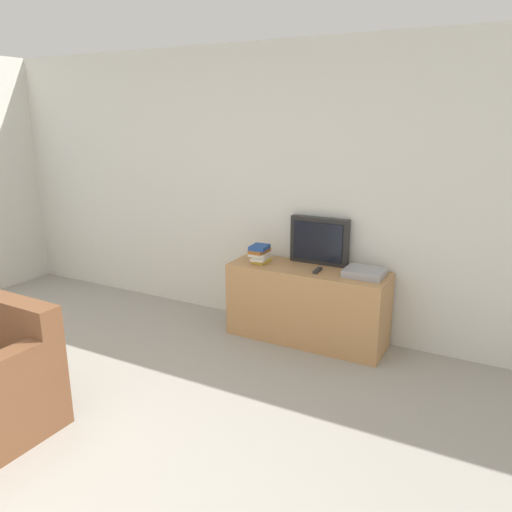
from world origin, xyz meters
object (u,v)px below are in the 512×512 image
(television, at_px, (319,241))
(remote_on_stand, at_px, (317,270))
(tv_stand, at_px, (307,305))
(book_stack, at_px, (260,253))
(set_top_box, at_px, (365,273))

(television, bearing_deg, remote_on_stand, -70.82)
(tv_stand, xyz_separation_m, remote_on_stand, (0.11, -0.05, 0.35))
(book_stack, bearing_deg, television, 24.33)
(remote_on_stand, distance_m, set_top_box, 0.40)
(tv_stand, relative_size, television, 2.64)
(tv_stand, bearing_deg, television, 82.41)
(television, relative_size, book_stack, 2.37)
(tv_stand, xyz_separation_m, television, (0.02, 0.19, 0.55))
(tv_stand, bearing_deg, book_stack, -176.04)
(television, relative_size, remote_on_stand, 3.50)
(remote_on_stand, bearing_deg, tv_stand, 154.34)
(tv_stand, distance_m, set_top_box, 0.62)
(book_stack, bearing_deg, set_top_box, 3.32)
(tv_stand, xyz_separation_m, book_stack, (-0.46, -0.03, 0.42))
(tv_stand, relative_size, book_stack, 6.26)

